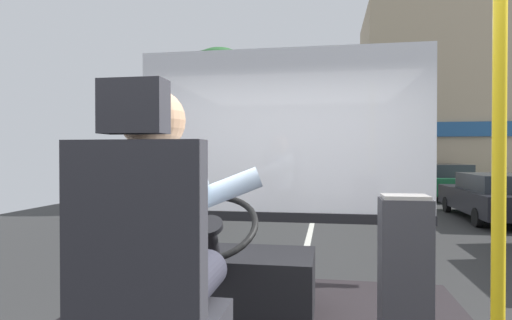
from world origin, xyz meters
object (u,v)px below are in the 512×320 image
steering_console (229,280)px  parked_car_green (445,181)px  bus_driver (159,231)px  driver_seat (147,294)px  parked_car_black (498,196)px  fare_box (405,272)px  handrail_pole (499,171)px

steering_console → parked_car_green: steering_console is taller
bus_driver → driver_seat: bearing=-90.0°
driver_seat → parked_car_black: bearing=64.6°
driver_seat → parked_car_green: bearing=72.3°
fare_box → parked_car_black: bearing=67.5°
bus_driver → handrail_pole: bearing=-0.8°
parked_car_black → fare_box: bearing=-112.5°
steering_console → parked_car_black: steering_console is taller
handrail_pole → fare_box: (-0.15, 0.86, -0.58)m
driver_seat → parked_car_green: (5.16, 16.14, -0.54)m
handrail_pole → steering_console: bearing=135.7°
bus_driver → steering_console: 1.27m
driver_seat → steering_console: (-0.00, 1.27, -0.32)m
parked_car_black → parked_car_green: (0.09, 5.44, 0.07)m
parked_car_green → parked_car_black: bearing=-90.9°
parked_car_black → driver_seat: bearing=-115.4°
parked_car_black → parked_car_green: 5.44m
fare_box → bus_driver: bearing=-141.0°
bus_driver → parked_car_green: bus_driver is taller
parked_car_green → fare_box: bearing=-105.2°
steering_console → handrail_pole: (1.20, -1.17, 0.77)m
driver_seat → bus_driver: 0.23m
driver_seat → handrail_pole: handrail_pole is taller
bus_driver → steering_console: (0.00, 1.15, -0.53)m
parked_car_green → steering_console: bearing=-109.1°
fare_box → parked_car_black: fare_box is taller
bus_driver → fare_box: (1.05, 0.85, -0.34)m
steering_console → parked_car_green: (5.16, 14.88, -0.22)m
steering_console → driver_seat: bearing=-90.0°
fare_box → parked_car_green: bearing=74.8°
bus_driver → fare_box: size_ratio=1.04×
steering_console → fare_box: bearing=-16.3°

